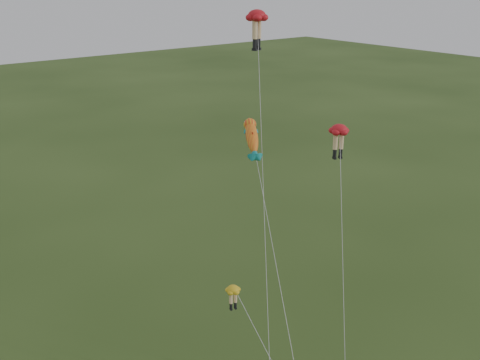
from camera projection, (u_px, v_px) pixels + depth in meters
legs_kite_red_high at (257, 22)px, 37.93m from camera, size 9.54×12.99×22.30m
legs_kite_red_mid at (339, 136)px, 36.51m from camera, size 7.45×8.70×15.06m
legs_kite_yellow at (237, 298)px, 31.69m from camera, size 1.16×8.04×7.32m
fish_kite at (252, 137)px, 35.32m from camera, size 5.59×12.13×15.84m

